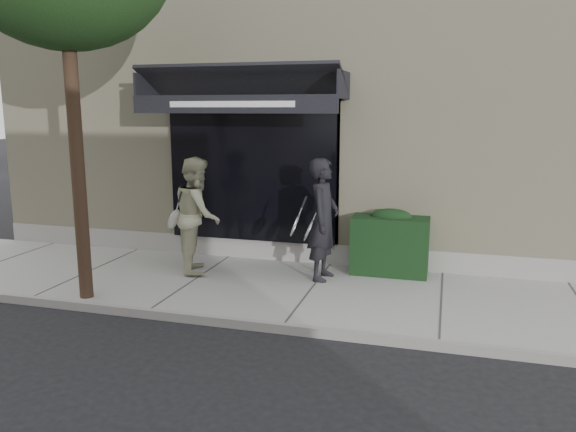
% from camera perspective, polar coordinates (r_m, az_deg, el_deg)
% --- Properties ---
extents(ground, '(80.00, 80.00, 0.00)m').
position_cam_1_polar(ground, '(9.03, 2.35, -8.14)').
color(ground, black).
rests_on(ground, ground).
extents(sidewalk, '(20.00, 3.00, 0.12)m').
position_cam_1_polar(sidewalk, '(9.01, 2.35, -7.78)').
color(sidewalk, gray).
rests_on(sidewalk, ground).
extents(curb, '(20.00, 0.10, 0.14)m').
position_cam_1_polar(curb, '(7.60, -0.46, -11.32)').
color(curb, gray).
rests_on(curb, ground).
extents(building_facade, '(14.30, 8.04, 5.64)m').
position_cam_1_polar(building_facade, '(13.41, 7.49, 9.92)').
color(building_facade, beige).
rests_on(building_facade, ground).
extents(hedge, '(1.30, 0.70, 1.14)m').
position_cam_1_polar(hedge, '(9.86, 10.34, -2.69)').
color(hedge, black).
rests_on(hedge, sidewalk).
extents(pedestrian_front, '(0.78, 0.84, 2.03)m').
position_cam_1_polar(pedestrian_front, '(9.29, 3.61, -0.36)').
color(pedestrian_front, black).
rests_on(pedestrian_front, sidewalk).
extents(pedestrian_back, '(1.09, 1.20, 2.01)m').
position_cam_1_polar(pedestrian_back, '(9.87, -9.16, 0.13)').
color(pedestrian_back, '#BDBC97').
rests_on(pedestrian_back, sidewalk).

